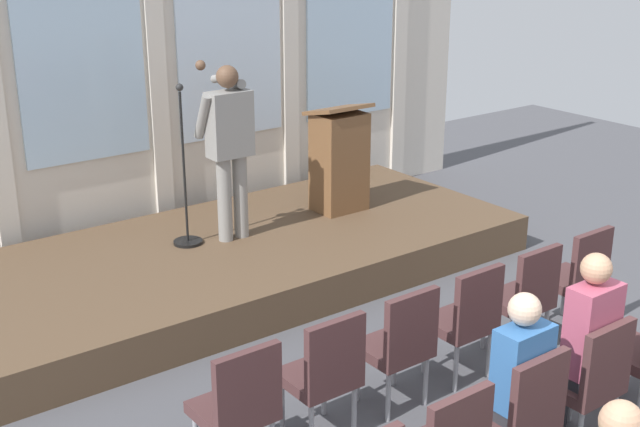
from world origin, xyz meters
TOP-DOWN VIEW (x-y plane):
  - rear_partition at (0.05, 6.59)m, footprint 8.47×0.14m
  - stage_platform at (0.00, 5.08)m, footprint 5.63×2.45m
  - speaker at (0.00, 5.20)m, footprint 0.51×0.69m
  - mic_stand at (-0.43, 5.32)m, footprint 0.28×0.28m
  - lectern at (1.36, 5.24)m, footprint 0.60×0.48m
  - chair_r0_c0 at (-1.67, 2.38)m, footprint 0.46×0.44m
  - chair_r0_c1 at (-1.00, 2.38)m, footprint 0.46×0.44m
  - chair_r0_c2 at (-0.33, 2.38)m, footprint 0.46×0.44m
  - chair_r0_c3 at (0.33, 2.38)m, footprint 0.46×0.44m
  - chair_r0_c4 at (1.00, 2.38)m, footprint 0.46×0.44m
  - chair_r0_c5 at (1.67, 2.38)m, footprint 0.46×0.44m
  - chair_r1_c2 at (-0.33, 1.27)m, footprint 0.46×0.44m
  - audience_r1_c2 at (-0.33, 1.36)m, footprint 0.36×0.39m
  - chair_r1_c3 at (0.33, 1.27)m, footprint 0.46×0.44m
  - audience_r1_c3 at (0.33, 1.35)m, footprint 0.36×0.39m

SIDE VIEW (x-z plane):
  - stage_platform at x=0.00m, z-range 0.00..0.37m
  - chair_r0_c0 at x=-1.67m, z-range 0.06..1.00m
  - chair_r0_c1 at x=-1.00m, z-range 0.06..1.00m
  - chair_r0_c2 at x=-0.33m, z-range 0.06..1.00m
  - chair_r0_c3 at x=0.33m, z-range 0.06..1.00m
  - chair_r0_c4 at x=1.00m, z-range 0.06..1.00m
  - chair_r0_c5 at x=1.67m, z-range 0.06..1.00m
  - chair_r1_c2 at x=-0.33m, z-range 0.06..1.00m
  - chair_r1_c3 at x=0.33m, z-range 0.06..1.00m
  - mic_stand at x=-0.43m, z-range -0.07..1.49m
  - audience_r1_c2 at x=-0.33m, z-range 0.07..1.37m
  - audience_r1_c3 at x=0.33m, z-range 0.07..1.45m
  - lectern at x=1.36m, z-range 0.35..1.51m
  - speaker at x=0.00m, z-range 0.51..2.21m
  - rear_partition at x=0.05m, z-range 0.03..4.32m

